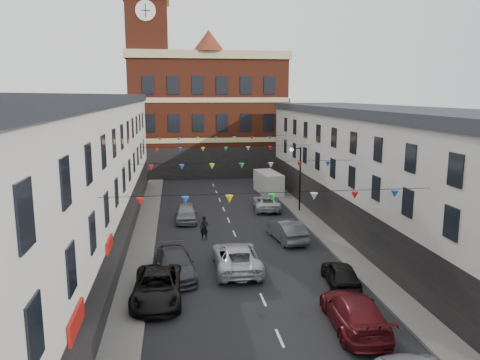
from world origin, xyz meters
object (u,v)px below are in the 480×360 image
car_left_c (157,287)px  car_right_f (266,202)px  white_van (268,183)px  street_lamp (298,170)px  car_right_d (341,274)px  car_right_e (286,230)px  pedestrian (204,228)px  car_left_e (186,213)px  car_right_c (354,312)px  car_left_d (175,264)px  moving_car (236,257)px

car_left_c → car_right_f: bearing=64.9°
car_right_f → white_van: (1.63, 7.27, 0.47)m
car_left_c → car_right_f: car_left_c is taller
street_lamp → car_right_f: size_ratio=1.20×
street_lamp → car_right_d: (-1.85, -16.72, -3.22)m
car_right_e → pedestrian: bearing=-17.4°
white_van → car_left_e: bearing=-136.7°
car_left_e → car_right_d: 17.08m
car_left_e → car_right_d: (8.30, -14.93, -0.07)m
white_van → car_right_d: bearing=-97.1°
car_left_e → car_right_c: size_ratio=0.80×
car_right_c → street_lamp: bearing=-93.8°
car_left_d → moving_car: moving_car is taller
car_right_d → moving_car: moving_car is taller
car_left_d → moving_car: size_ratio=0.90×
car_left_e → pedestrian: (1.19, -5.35, 0.14)m
car_right_f → white_van: size_ratio=0.95×
car_left_d → street_lamp: bearing=45.0°
street_lamp → pedestrian: size_ratio=3.36×
car_left_c → car_right_d: size_ratio=1.37×
car_right_e → car_left_e: bearing=-49.2°
car_right_e → car_right_f: size_ratio=0.97×
moving_car → pedestrian: 6.59m
car_left_c → moving_car: 6.02m
car_right_c → white_van: 30.23m
car_left_d → car_right_e: bearing=29.1°
car_right_e → white_van: 16.87m
moving_car → pedestrian: bearing=-75.2°
car_left_e → white_van: size_ratio=0.84×
car_right_d → car_right_e: (-1.10, 8.54, 0.12)m
car_left_c → pedestrian: pedestrian is taller
car_right_e → street_lamp: bearing=-117.5°
car_left_e → car_right_f: 8.18m
moving_car → white_van: bearing=-105.4°
car_right_e → car_right_f: car_right_e is taller
car_right_d → moving_car: size_ratio=0.68×
car_left_d → car_left_e: size_ratio=1.20×
street_lamp → car_right_f: street_lamp is taller
street_lamp → car_left_c: size_ratio=1.09×
street_lamp → pedestrian: 11.85m
car_left_e → car_left_d: bearing=-93.1°
car_left_e → car_right_c: 21.07m
car_left_d → moving_car: bearing=1.7°
street_lamp → car_right_d: size_ratio=1.50×
car_right_c → pedestrian: pedestrian is taller
car_left_e → car_right_c: car_right_c is taller
pedestrian → car_left_d: bearing=-84.4°
street_lamp → moving_car: size_ratio=1.02×
white_van → pedestrian: size_ratio=2.94×
street_lamp → car_right_d: bearing=-96.3°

